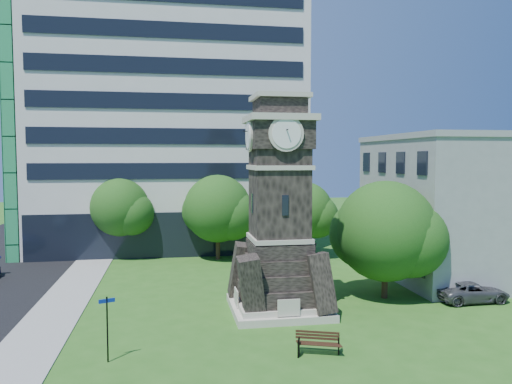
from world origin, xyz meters
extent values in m
plane|color=#285B1A|center=(0.00, 0.00, 0.00)|extent=(160.00, 160.00, 0.00)
cube|color=gray|center=(-9.50, 5.00, 0.03)|extent=(3.00, 70.00, 0.06)
cube|color=beige|center=(3.00, 2.00, 0.20)|extent=(5.40, 5.40, 0.40)
cube|color=beige|center=(3.00, 2.00, 0.55)|extent=(4.80, 4.80, 0.30)
cube|color=black|center=(3.00, 2.00, 7.20)|extent=(3.00, 3.00, 6.40)
cube|color=beige|center=(3.00, 2.00, 4.20)|extent=(3.25, 3.25, 0.25)
cube|color=beige|center=(3.00, 2.00, 8.20)|extent=(3.25, 3.25, 0.25)
cube|color=black|center=(3.00, 0.48, 6.20)|extent=(0.35, 0.08, 1.10)
cube|color=black|center=(3.00, 2.00, 10.00)|extent=(3.30, 3.30, 1.60)
cube|color=beige|center=(3.00, 2.00, 10.90)|extent=(3.70, 3.70, 0.35)
cylinder|color=white|center=(3.00, 0.23, 10.00)|extent=(1.56, 0.06, 1.56)
cylinder|color=white|center=(1.23, 2.00, 10.00)|extent=(0.06, 1.56, 1.56)
cube|color=black|center=(3.00, 2.00, 11.50)|extent=(2.60, 2.60, 0.90)
cube|color=beige|center=(3.00, 2.00, 12.10)|extent=(3.00, 3.00, 0.25)
cube|color=silver|center=(-3.00, 26.00, 14.00)|extent=(25.00, 15.00, 28.00)
cube|color=black|center=(-3.00, 18.80, 2.00)|extent=(24.50, 0.80, 4.00)
cube|color=#919496|center=(20.00, 8.00, 5.00)|extent=(15.00, 12.00, 10.00)
cube|color=#919496|center=(20.00, 8.00, 10.20)|extent=(15.20, 12.20, 0.40)
imported|color=#48494D|center=(14.96, 1.75, 0.61)|extent=(4.42, 2.08, 1.22)
cube|color=black|center=(2.46, -4.56, 0.38)|extent=(0.07, 0.49, 0.76)
cube|color=black|center=(4.31, -4.56, 0.38)|extent=(0.07, 0.49, 0.76)
cube|color=#331811|center=(3.39, -4.56, 0.49)|extent=(1.95, 0.52, 0.04)
cube|color=#331811|center=(3.39, -4.32, 0.79)|extent=(1.95, 0.04, 0.43)
cylinder|color=black|center=(-5.75, -3.82, 1.42)|extent=(0.07, 0.07, 2.84)
cube|color=#0D3898|center=(-5.75, -3.82, 2.67)|extent=(0.68, 0.05, 0.17)
cylinder|color=#332114|center=(-7.35, 18.83, 1.31)|extent=(0.33, 0.33, 2.61)
sphere|color=#23641D|center=(-7.35, 18.83, 4.50)|extent=(5.06, 5.06, 5.06)
sphere|color=#23641D|center=(-6.34, 18.33, 3.99)|extent=(3.80, 3.80, 3.80)
sphere|color=#23641D|center=(-8.23, 19.47, 4.21)|extent=(3.54, 3.54, 3.54)
cylinder|color=#332114|center=(0.93, 17.05, 1.28)|extent=(0.37, 0.37, 2.56)
sphere|color=#1B5619|center=(0.93, 17.05, 4.40)|extent=(5.79, 5.79, 5.79)
sphere|color=#1B5619|center=(2.09, 16.47, 3.90)|extent=(4.35, 4.35, 4.35)
sphere|color=#1B5619|center=(-0.08, 17.78, 4.12)|extent=(4.06, 4.06, 4.06)
cylinder|color=#332114|center=(8.45, 16.70, 1.20)|extent=(0.36, 0.36, 2.39)
sphere|color=#2C5F1C|center=(8.45, 16.70, 4.12)|extent=(5.08, 5.08, 5.08)
sphere|color=#2C5F1C|center=(9.47, 16.19, 3.66)|extent=(3.81, 3.81, 3.81)
sphere|color=#2C5F1C|center=(7.56, 17.33, 3.86)|extent=(3.56, 3.56, 3.56)
cylinder|color=#332114|center=(10.07, 3.44, 1.22)|extent=(0.38, 0.38, 2.45)
sphere|color=#33611C|center=(10.07, 3.44, 4.21)|extent=(6.25, 6.25, 6.25)
sphere|color=#33611C|center=(11.32, 2.82, 3.74)|extent=(4.68, 4.68, 4.68)
sphere|color=#33611C|center=(8.98, 4.22, 3.94)|extent=(4.37, 4.37, 4.37)
camera|label=1|loc=(-3.02, -25.37, 8.72)|focal=35.00mm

